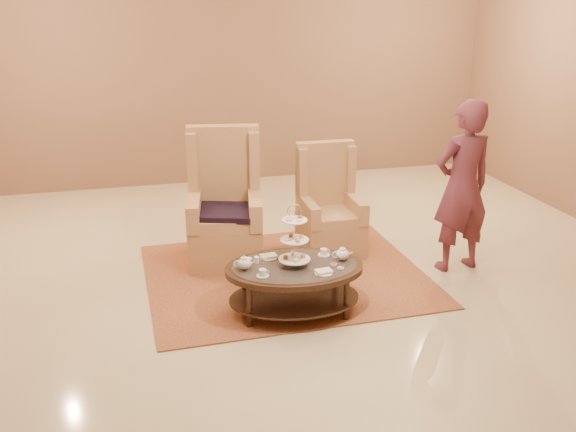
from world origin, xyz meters
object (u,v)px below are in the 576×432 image
object	(u,v)px
armchair_right	(329,215)
person	(462,187)
armchair_left	(225,216)
tea_table	(294,274)

from	to	relation	value
armchair_right	person	bearing A→B (deg)	-35.41
armchair_left	person	size ratio (longest dim) A/B	0.80
armchair_right	person	distance (m)	1.50
person	armchair_left	bearing A→B (deg)	-26.86
tea_table	armchair_left	distance (m)	1.46
tea_table	armchair_right	distance (m)	1.58
tea_table	armchair_left	size ratio (longest dim) A/B	0.93
tea_table	person	distance (m)	2.05
tea_table	armchair_left	xyz separation A→B (m)	(-0.39, 1.40, 0.10)
tea_table	person	world-z (taller)	person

